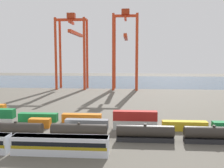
% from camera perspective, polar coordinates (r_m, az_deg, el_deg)
% --- Properties ---
extents(ground_plane, '(420.00, 420.00, 0.00)m').
position_cam_1_polar(ground_plane, '(112.14, -5.07, -4.30)').
color(ground_plane, '#5B564C').
extents(harbour_water, '(400.00, 110.00, 0.01)m').
position_cam_1_polar(harbour_water, '(217.99, -0.48, 0.72)').
color(harbour_water, '#384C60').
rests_on(harbour_water, ground_plane).
extents(passenger_train, '(40.85, 3.14, 3.90)m').
position_cam_1_polar(passenger_train, '(58.71, -21.51, -12.11)').
color(passenger_train, silver).
rests_on(passenger_train, ground_plane).
extents(freight_tank_row, '(61.27, 2.76, 4.22)m').
position_cam_1_polar(freight_tank_row, '(62.69, -0.07, -10.70)').
color(freight_tank_row, '#232326').
rests_on(freight_tank_row, ground_plane).
extents(shipping_container_4, '(6.04, 2.44, 2.60)m').
position_cam_1_polar(shipping_container_4, '(76.73, -15.71, -8.33)').
color(shipping_container_4, orange).
rests_on(shipping_container_4, ground_plane).
extents(shipping_container_5, '(12.10, 2.44, 2.60)m').
position_cam_1_polar(shipping_container_5, '(73.30, -5.62, -8.80)').
color(shipping_container_5, slate).
rests_on(shipping_container_5, ground_plane).
extents(shipping_container_6, '(12.10, 2.44, 2.60)m').
position_cam_1_polar(shipping_container_6, '(72.26, 5.12, -9.01)').
color(shipping_container_6, silver).
rests_on(shipping_container_6, ground_plane).
extents(shipping_container_7, '(12.10, 2.44, 2.60)m').
position_cam_1_polar(shipping_container_7, '(71.63, 5.14, -7.00)').
color(shipping_container_7, '#AD211C').
rests_on(shipping_container_7, shipping_container_6).
extents(shipping_container_8, '(12.10, 2.44, 2.60)m').
position_cam_1_polar(shipping_container_8, '(73.72, 15.80, -8.92)').
color(shipping_container_8, gold).
rests_on(shipping_container_8, ground_plane).
extents(shipping_container_13, '(12.10, 2.44, 2.60)m').
position_cam_1_polar(shipping_container_13, '(83.94, -16.05, -7.11)').
color(shipping_container_13, '#197538').
rests_on(shipping_container_13, ground_plane).
extents(shipping_container_14, '(12.10, 2.44, 2.60)m').
position_cam_1_polar(shipping_container_14, '(80.26, -6.72, -7.51)').
color(shipping_container_14, orange).
rests_on(shipping_container_14, ground_plane).
extents(gantry_crane_west, '(19.21, 38.67, 47.04)m').
position_cam_1_polar(gantry_crane_west, '(167.22, -8.70, 9.03)').
color(gantry_crane_west, red).
rests_on(gantry_crane_west, ground_plane).
extents(gantry_crane_central, '(15.69, 38.42, 48.99)m').
position_cam_1_polar(gantry_crane_central, '(162.88, 3.01, 9.18)').
color(gantry_crane_central, red).
rests_on(gantry_crane_central, ground_plane).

